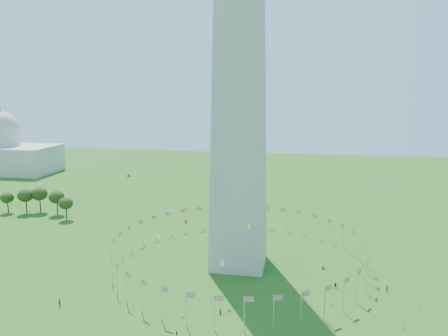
{
  "coord_description": "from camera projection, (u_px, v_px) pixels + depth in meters",
  "views": [
    {
      "loc": [
        18.67,
        -82.55,
        56.46
      ],
      "look_at": [
        -2.16,
        35.0,
        34.51
      ],
      "focal_mm": 35.0,
      "sensor_mm": 36.0,
      "label": 1
    }
  ],
  "objects": [
    {
      "name": "flag_ring",
      "position": [
        239.0,
        251.0,
        140.97
      ],
      "size": [
        80.24,
        80.24,
        9.0
      ],
      "color": "silver",
      "rests_on": "ground"
    },
    {
      "name": "capitol_building",
      "position": [
        2.0,
        138.0,
        294.42
      ],
      "size": [
        70.0,
        35.0,
        46.0
      ],
      "primitive_type": null,
      "color": "beige",
      "rests_on": "ground"
    },
    {
      "name": "kites_aloft",
      "position": [
        269.0,
        240.0,
        114.14
      ],
      "size": [
        110.59,
        69.03,
        28.61
      ],
      "color": "orange",
      "rests_on": "ground"
    },
    {
      "name": "tree_line_west",
      "position": [
        18.0,
        201.0,
        198.46
      ],
      "size": [
        55.69,
        15.55,
        13.11
      ],
      "color": "#354D19",
      "rests_on": "ground"
    }
  ]
}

